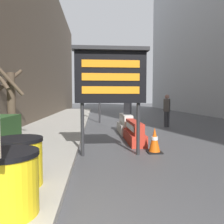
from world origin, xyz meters
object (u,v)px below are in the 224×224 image
traffic_cone_mid (155,140)px  traffic_cone_near (125,120)px  jersey_barrier_white (126,125)px  barrel_drum_foreground (7,183)px  message_board (111,77)px  jersey_barrier_red_striped (134,133)px  barrel_drum_middle (19,162)px  pedestrian_worker (167,108)px  pedestrian_passerby (128,111)px  traffic_light_near_curb (100,74)px

traffic_cone_mid → traffic_cone_near: bearing=90.3°
jersey_barrier_white → traffic_cone_mid: 3.69m
barrel_drum_foreground → message_board: bearing=64.5°
barrel_drum_foreground → jersey_barrier_red_striped: barrel_drum_foreground is taller
traffic_cone_mid → message_board: bearing=-171.8°
barrel_drum_middle → traffic_cone_mid: (3.04, 2.50, -0.18)m
message_board → jersey_barrier_red_striped: 2.71m
pedestrian_worker → barrel_drum_middle: bearing=176.6°
pedestrian_passerby → pedestrian_worker: bearing=-31.9°
barrel_drum_middle → traffic_cone_near: size_ratio=1.13×
pedestrian_worker → jersey_barrier_white: bearing=155.8°
jersey_barrier_red_striped → pedestrian_passerby: 2.19m
traffic_cone_mid → pedestrian_passerby: bearing=93.9°
barrel_drum_foreground → pedestrian_worker: size_ratio=0.45×
message_board → traffic_light_near_curb: (-0.11, 7.98, 0.93)m
message_board → jersey_barrier_white: size_ratio=1.60×
pedestrian_passerby → message_board: bearing=-175.4°
traffic_cone_near → pedestrian_worker: pedestrian_worker is taller
jersey_barrier_red_striped → traffic_light_near_curb: bearing=99.9°
jersey_barrier_red_striped → traffic_cone_near: (0.30, 4.51, 0.01)m
jersey_barrier_red_striped → barrel_drum_foreground: bearing=-117.0°
pedestrian_passerby → barrel_drum_foreground: bearing=179.9°
pedestrian_worker → traffic_cone_mid: bearing=-172.1°
barrel_drum_middle → traffic_cone_near: barrel_drum_middle is taller
message_board → traffic_cone_near: 6.62m
barrel_drum_middle → traffic_cone_mid: bearing=39.5°
traffic_cone_mid → traffic_light_near_curb: traffic_light_near_curb is taller
barrel_drum_middle → traffic_cone_near: 9.05m
message_board → jersey_barrier_white: 4.38m
pedestrian_passerby → traffic_cone_near: bearing=15.2°
barrel_drum_foreground → barrel_drum_middle: (-0.17, 0.94, 0.00)m
message_board → jersey_barrier_red_striped: bearing=60.1°
jersey_barrier_white → traffic_cone_near: (0.30, 2.36, -0.03)m
jersey_barrier_white → traffic_light_near_curb: (-1.10, 4.12, 2.75)m
jersey_barrier_white → traffic_cone_mid: bearing=-84.9°
barrel_drum_foreground → jersey_barrier_white: size_ratio=0.44×
barrel_drum_foreground → pedestrian_worker: bearing=60.4°
barrel_drum_middle → traffic_light_near_curb: 10.74m
traffic_light_near_curb → jersey_barrier_red_striped: bearing=-80.1°
jersey_barrier_white → traffic_cone_mid: size_ratio=2.51×
barrel_drum_middle → message_board: (1.72, 2.31, 1.65)m
barrel_drum_foreground → traffic_light_near_curb: bearing=82.7°
barrel_drum_middle → message_board: 3.33m
barrel_drum_foreground → message_board: 3.97m
barrel_drum_foreground → jersey_barrier_white: 7.56m
pedestrian_worker → pedestrian_passerby: 3.14m
traffic_cone_near → traffic_cone_mid: (0.03, -6.04, 0.01)m
message_board → pedestrian_worker: (3.55, 5.72, -1.13)m
barrel_drum_middle → jersey_barrier_white: 6.74m
traffic_cone_near → traffic_cone_mid: bearing=-89.7°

